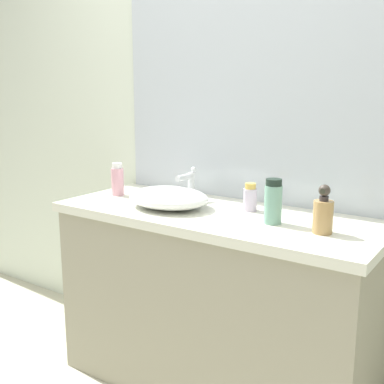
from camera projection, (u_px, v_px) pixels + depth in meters
The scene contains 9 objects.
bathroom_wall_rear at pixel (247, 110), 2.33m from camera, with size 6.00×0.06×2.60m, color silver.
vanity_counter at pixel (214, 302), 2.23m from camera, with size 1.48×0.59×0.87m.
wall_mirror_panel at pixel (249, 75), 2.25m from camera, with size 1.42×0.01×1.20m, color #B2BCC6.
sink_basin at pixel (168, 198), 2.21m from camera, with size 0.39×0.31×0.09m, color white.
faucet at pixel (189, 182), 2.33m from camera, with size 0.03×0.15×0.16m.
soap_dispenser at pixel (323, 214), 1.81m from camera, with size 0.08×0.08×0.19m.
lotion_bottle at pixel (250, 198), 2.15m from camera, with size 0.06×0.06×0.12m.
perfume_bottle at pixel (273, 202), 1.93m from camera, with size 0.07×0.07×0.18m.
spray_can at pixel (118, 180), 2.46m from camera, with size 0.06×0.06×0.17m.
Camera 1 is at (1.12, -1.37, 1.40)m, focal length 45.13 mm.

